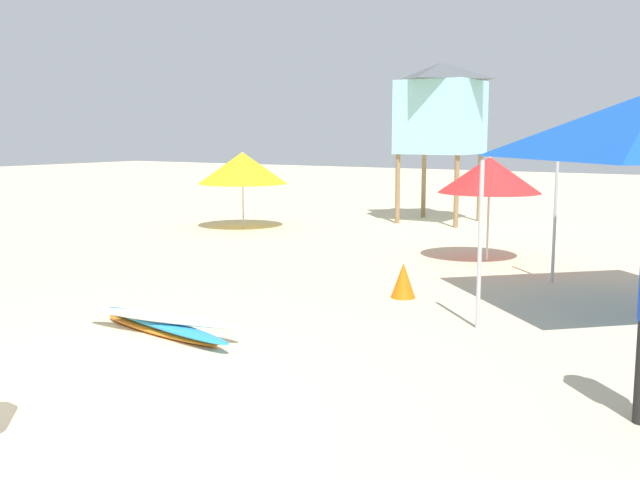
% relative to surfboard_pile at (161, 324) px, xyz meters
% --- Properties ---
extents(surfboard_pile, '(2.34, 0.76, 0.24)m').
position_rel_surfboard_pile_xyz_m(surfboard_pile, '(0.00, 0.00, 0.00)').
color(surfboard_pile, orange).
rests_on(surfboard_pile, ground).
extents(lifeguard_tower, '(1.98, 1.98, 3.98)m').
position_rel_surfboard_pile_xyz_m(lifeguard_tower, '(-1.62, 11.53, 2.75)').
color(lifeguard_tower, olive).
rests_on(lifeguard_tower, ground).
extents(beach_umbrella_mid, '(1.79, 1.79, 1.84)m').
position_rel_surfboard_pile_xyz_m(beach_umbrella_mid, '(1.44, 6.58, 1.41)').
color(beach_umbrella_mid, beige).
rests_on(beach_umbrella_mid, ground).
extents(beach_umbrella_far, '(2.11, 2.11, 1.80)m').
position_rel_surfboard_pile_xyz_m(beach_umbrella_far, '(-5.07, 7.92, 1.31)').
color(beach_umbrella_far, beige).
rests_on(beach_umbrella_far, ground).
extents(traffic_cone_near, '(0.34, 0.34, 0.49)m').
position_rel_surfboard_pile_xyz_m(traffic_cone_near, '(1.47, 3.14, 0.12)').
color(traffic_cone_near, orange).
rests_on(traffic_cone_near, ground).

